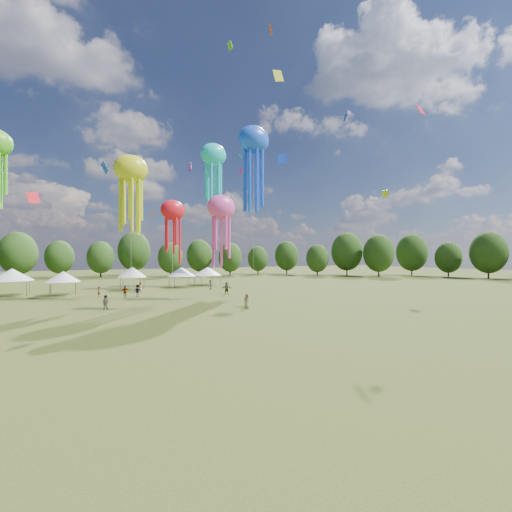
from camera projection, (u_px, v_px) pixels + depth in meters
ground at (425, 413)px, 12.75m from camera, size 300.00×300.00×0.00m
spectator_near at (105, 302)px, 37.11m from camera, size 0.99×0.92×1.64m
spectators_far at (181, 290)px, 50.70m from camera, size 18.90×25.98×1.85m
festival_tents at (128, 273)px, 59.17m from camera, size 38.31×11.44×4.10m
show_kites at (194, 169)px, 54.71m from camera, size 45.15×22.83×30.78m
small_kites at (155, 88)px, 47.48m from camera, size 74.45×53.05×39.33m
treeline at (118, 253)px, 65.58m from camera, size 201.57×95.24×13.43m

